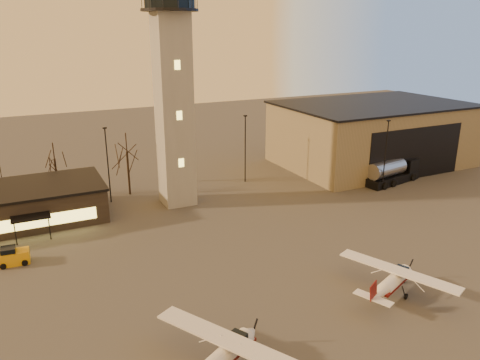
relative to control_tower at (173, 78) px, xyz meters
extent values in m
plane|color=#44413E|center=(0.00, -30.00, -16.33)|extent=(220.00, 220.00, 0.00)
cube|color=gray|center=(0.00, 0.00, -4.33)|extent=(4.00, 4.00, 24.00)
cylinder|color=black|center=(0.00, 0.00, 7.82)|extent=(6.80, 6.80, 0.30)
cube|color=#857357|center=(36.00, 4.00, -11.33)|extent=(30.00, 20.00, 10.00)
cube|color=black|center=(36.00, 4.00, -6.18)|extent=(30.60, 20.60, 0.30)
cube|color=black|center=(36.00, -6.02, -12.33)|extent=(18.00, 0.10, 8.00)
cube|color=black|center=(-18.00, -4.00, -13.73)|extent=(4.00, 2.00, 0.20)
cylinder|color=black|center=(-8.00, 4.00, -11.33)|extent=(0.16, 0.16, 10.00)
cube|color=black|center=(-8.00, 4.00, -6.28)|extent=(0.50, 0.25, 0.18)
cylinder|color=black|center=(12.00, 4.00, -11.33)|extent=(0.16, 0.16, 10.00)
cube|color=black|center=(12.00, 4.00, -6.28)|extent=(0.50, 0.25, 0.18)
cylinder|color=black|center=(28.00, -8.00, -11.33)|extent=(0.16, 0.16, 10.00)
cube|color=black|center=(28.00, -8.00, -6.28)|extent=(0.50, 0.25, 0.18)
cylinder|color=black|center=(-14.00, 10.00, -13.70)|extent=(0.28, 0.28, 5.25)
cylinder|color=black|center=(-5.00, 6.00, -13.25)|extent=(0.28, 0.28, 6.16)
cylinder|color=black|center=(4.00, 8.00, -13.84)|extent=(0.28, 0.28, 4.97)
cylinder|color=white|center=(9.77, -29.68, -15.11)|extent=(4.62, 2.90, 1.26)
cone|color=white|center=(12.19, -28.66, -15.11)|extent=(1.27, 1.45, 1.21)
cone|color=white|center=(6.72, -30.96, -14.96)|extent=(2.57, 1.89, 1.07)
cube|color=black|center=(10.66, -29.30, -14.67)|extent=(1.74, 1.51, 0.68)
cube|color=#5F0F0D|center=(9.59, -29.75, -15.16)|extent=(5.35, 3.24, 0.21)
cube|color=white|center=(10.21, -29.49, -14.35)|extent=(5.49, 10.43, 0.14)
cube|color=white|center=(5.91, -31.30, -14.87)|extent=(2.05, 3.30, 0.08)
cube|color=#5F0F0D|center=(5.82, -31.33, -14.18)|extent=(1.28, 0.60, 1.65)
cylinder|color=silver|center=(-7.60, -32.35, -14.98)|extent=(5.01, 3.67, 1.40)
cone|color=silver|center=(-5.07, -30.91, -14.98)|extent=(1.51, 1.64, 1.34)
cube|color=black|center=(-6.66, -31.81, -14.49)|extent=(1.97, 1.79, 0.76)
cube|color=#51110B|center=(-7.79, -32.45, -15.03)|extent=(5.78, 4.14, 0.24)
cube|color=silver|center=(-7.13, -32.08, -14.13)|extent=(7.28, 11.12, 0.15)
cube|color=black|center=(31.57, -6.00, -15.69)|extent=(10.11, 4.50, 1.26)
cube|color=black|center=(35.18, -5.32, -14.14)|extent=(2.74, 3.02, 2.07)
cube|color=black|center=(35.97, -5.17, -13.80)|extent=(0.51, 2.17, 1.15)
cylinder|color=#B2B2B7|center=(30.22, -6.25, -13.91)|extent=(6.77, 3.55, 2.41)
cube|color=orange|center=(-20.03, -9.26, -15.66)|extent=(2.95, 1.69, 1.34)
cube|color=black|center=(-20.41, -9.24, -14.89)|extent=(1.41, 1.41, 0.76)
camera|label=1|loc=(-18.08, -56.11, 5.77)|focal=35.00mm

